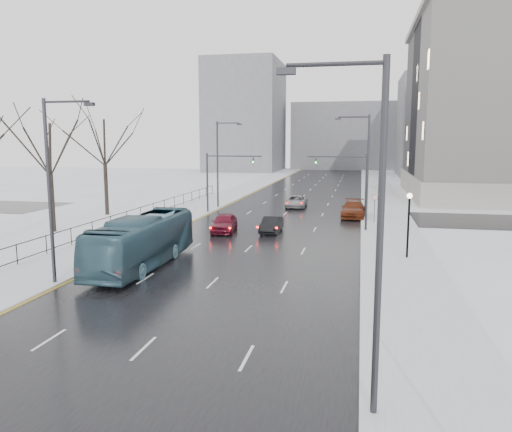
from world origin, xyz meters
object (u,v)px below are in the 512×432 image
Objects in this scene: tree_park_d at (54,233)px; lamppost_r_mid at (409,216)px; tree_park_e at (107,216)px; sedan_right_near at (271,225)px; streetlight_l_far at (219,160)px; sedan_right_far at (353,209)px; mast_signal_right at (355,178)px; streetlight_l_near at (53,182)px; mast_signal_left at (217,176)px; streetlight_r_mid at (365,167)px; streetlight_r_near at (372,223)px; no_uturn_sign at (375,200)px; sedan_right_cross at (296,201)px; sedan_center_near at (224,223)px; bus at (143,241)px.

lamppost_r_mid is at bearing -7.91° from tree_park_d.
tree_park_d is 0.93× the size of tree_park_e.
sedan_right_near is at bearing -18.53° from tree_park_e.
sedan_right_far is at bearing -14.79° from streetlight_l_far.
mast_signal_right is 1.12× the size of sedan_right_far.
streetlight_l_near is 32.24m from sedan_right_far.
lamppost_r_mid is at bearing -44.48° from mast_signal_left.
sedan_right_near is (-7.67, -2.27, -4.90)m from streetlight_r_mid.
tree_park_e is 43.39m from streetlight_r_near.
streetlight_r_near is 34.18m from no_uturn_sign.
mast_signal_left is at bearing 112.18° from streetlight_r_near.
sedan_right_cross is (-6.83, 6.37, -3.37)m from mast_signal_right.
sedan_right_cross is at bearing 39.13° from mast_signal_left.
sedan_center_near is (-10.83, -10.91, -3.26)m from mast_signal_right.
streetlight_r_near is 1.73× the size of sedan_right_far.
sedan_right_far is at bearing 101.96° from lamppost_r_mid.
tree_park_d is 27.24m from streetlight_r_mid.
sedan_right_near is (8.67, 17.73, -4.90)m from streetlight_l_near.
bus is 12.55m from sedan_center_near.
streetlight_l_near reaches higher than bus.
streetlight_r_mid is 20.27m from streetlight_l_far.
no_uturn_sign is at bearing 75.52° from streetlight_r_mid.
streetlight_r_mid is 0.88× the size of bus.
tree_park_d is 1.25× the size of streetlight_r_mid.
mast_signal_left is (0.84, -4.00, -1.51)m from streetlight_l_far.
no_uturn_sign is at bearing 52.62° from bus.
streetlight_r_near is at bearing -42.75° from tree_park_d.
streetlight_l_near reaches higher than mast_signal_right.
streetlight_r_near reaches higher than sedan_right_far.
streetlight_l_far reaches higher than tree_park_e.
bus is at bearing -116.83° from sedan_right_far.
mast_signal_left is 14.88m from sedan_right_far.
mast_signal_right is at bearing 115.11° from no_uturn_sign.
sedan_right_cross is (-8.70, 10.37, -1.57)m from no_uturn_sign.
tree_park_d is 27.39m from sedan_right_cross.
streetlight_r_near is at bearing -88.73° from mast_signal_right.
sedan_right_cross is at bearing 118.09° from streetlight_r_mid.
tree_park_d is 18.69m from sedan_right_near.
tree_park_d is at bearing 142.85° from bus.
streetlight_l_near is 18.35m from sedan_center_near.
tree_park_e is 23.27m from bus.
streetlight_r_near is at bearing -87.09° from sedan_right_far.
lamppost_r_mid is 17.20m from bus.
mast_signal_right reaches higher than tree_park_d.
sedan_center_near is at bearing 81.24° from bus.
streetlight_r_mid is 12.94m from sedan_center_near.
sedan_right_cross is (7.83, 6.37, -3.37)m from mast_signal_left.
lamppost_r_mid is 0.37× the size of bus.
sedan_right_far is at bearing 96.94° from streetlight_r_mid.
streetlight_r_near reaches higher than mast_signal_left.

